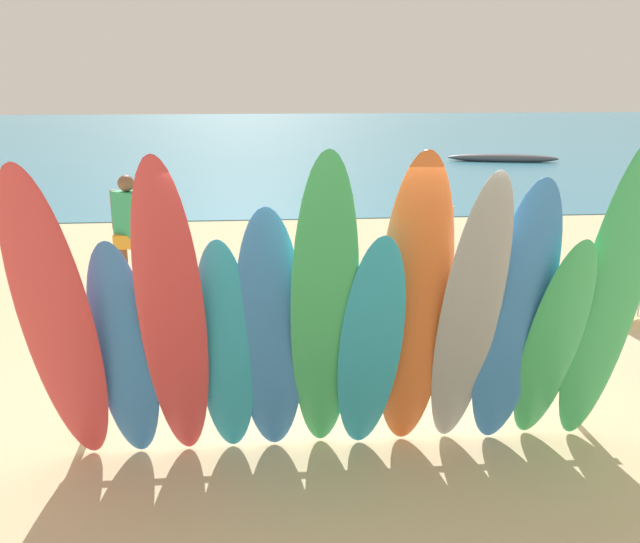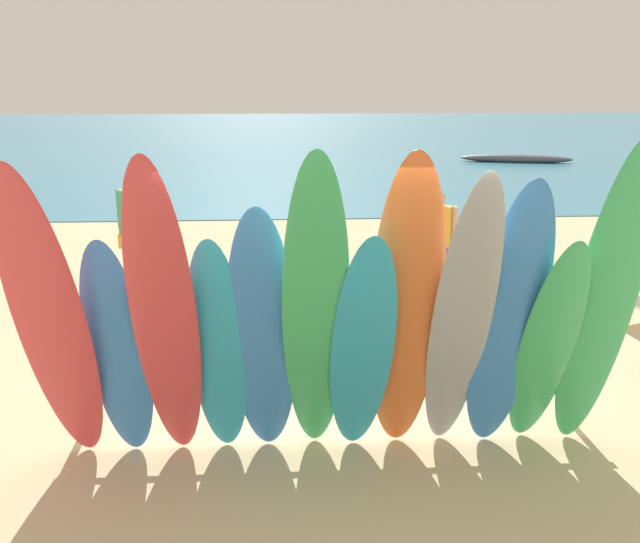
# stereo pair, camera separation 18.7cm
# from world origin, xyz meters

# --- Properties ---
(ground) EXTENTS (60.00, 60.00, 0.00)m
(ground) POSITION_xyz_m (0.00, 14.00, 0.00)
(ground) COLOR #D3BC8C
(ocean_water) EXTENTS (60.00, 40.00, 0.02)m
(ocean_water) POSITION_xyz_m (0.00, 29.30, 0.01)
(ocean_water) COLOR teal
(ocean_water) RESTS_ON ground
(surfboard_rack) EXTENTS (4.56, 0.07, 0.64)m
(surfboard_rack) POSITION_xyz_m (0.00, 0.00, 0.53)
(surfboard_rack) COLOR brown
(surfboard_rack) RESTS_ON ground
(surfboard_red_0) EXTENTS (0.57, 1.14, 2.61)m
(surfboard_red_0) POSITION_xyz_m (-2.12, -0.80, 1.31)
(surfboard_red_0) COLOR #D13D42
(surfboard_red_0) RESTS_ON ground
(surfboard_blue_1) EXTENTS (0.51, 0.69, 2.00)m
(surfboard_blue_1) POSITION_xyz_m (-1.71, -0.58, 1.00)
(surfboard_blue_1) COLOR #337AD1
(surfboard_blue_1) RESTS_ON ground
(surfboard_red_2) EXTENTS (0.52, 1.02, 2.64)m
(surfboard_red_2) POSITION_xyz_m (-1.31, -0.74, 1.32)
(surfboard_red_2) COLOR #D13D42
(surfboard_red_2) RESTS_ON ground
(surfboard_teal_3) EXTENTS (0.50, 0.70, 1.99)m
(surfboard_teal_3) POSITION_xyz_m (-0.93, -0.55, 1.00)
(surfboard_teal_3) COLOR #289EC6
(surfboard_teal_3) RESTS_ON ground
(surfboard_blue_4) EXTENTS (0.58, 0.80, 2.24)m
(surfboard_blue_4) POSITION_xyz_m (-0.58, -0.60, 1.12)
(surfboard_blue_4) COLOR #337AD1
(surfboard_blue_4) RESTS_ON ground
(surfboard_green_5) EXTENTS (0.54, 1.18, 2.67)m
(surfboard_green_5) POSITION_xyz_m (-0.18, -0.77, 1.34)
(surfboard_green_5) COLOR #38B266
(surfboard_green_5) RESTS_ON ground
(surfboard_teal_6) EXTENTS (0.55, 0.89, 2.05)m
(surfboard_teal_6) POSITION_xyz_m (0.20, -0.68, 1.03)
(surfboard_teal_6) COLOR #289EC6
(surfboard_teal_6) RESTS_ON ground
(surfboard_orange_7) EXTENTS (0.63, 0.92, 2.63)m
(surfboard_orange_7) POSITION_xyz_m (0.53, -0.65, 1.32)
(surfboard_orange_7) COLOR orange
(surfboard_orange_7) RESTS_ON ground
(surfboard_grey_8) EXTENTS (0.49, 1.04, 2.51)m
(surfboard_grey_8) POSITION_xyz_m (0.96, -0.71, 1.26)
(surfboard_grey_8) COLOR #999EA3
(surfboard_grey_8) RESTS_ON ground
(surfboard_blue_9) EXTENTS (0.58, 0.82, 2.43)m
(surfboard_blue_9) POSITION_xyz_m (1.34, -0.65, 1.22)
(surfboard_blue_9) COLOR #337AD1
(surfboard_blue_9) RESTS_ON ground
(surfboard_green_10) EXTENTS (0.48, 0.86, 1.98)m
(surfboard_green_10) POSITION_xyz_m (1.69, -0.61, 0.99)
(surfboard_green_10) COLOR #38B266
(surfboard_green_10) RESTS_ON ground
(surfboard_green_11) EXTENTS (0.54, 0.95, 2.74)m
(surfboard_green_11) POSITION_xyz_m (2.07, -0.70, 1.37)
(surfboard_green_11) COLOR #38B266
(surfboard_green_11) RESTS_ON ground
(beachgoer_near_rack) EXTENTS (0.55, 0.43, 1.72)m
(beachgoer_near_rack) POSITION_xyz_m (-2.56, 4.34, 0.99)
(beachgoer_near_rack) COLOR brown
(beachgoer_near_rack) RESTS_ON ground
(beachgoer_midbeach) EXTENTS (0.55, 0.30, 1.51)m
(beachgoer_midbeach) POSITION_xyz_m (1.79, 3.89, 0.87)
(beachgoer_midbeach) COLOR tan
(beachgoer_midbeach) RESTS_ON ground
(beach_chair_blue) EXTENTS (0.73, 0.82, 0.82)m
(beach_chair_blue) POSITION_xyz_m (4.13, 2.60, 0.43)
(beach_chair_blue) COLOR #B7B7BC
(beach_chair_blue) RESTS_ON ground
(distant_boat) EXTENTS (3.92, 1.43, 0.31)m
(distant_boat) POSITION_xyz_m (7.97, 18.89, 0.14)
(distant_boat) COLOR #4C515B
(distant_boat) RESTS_ON ground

